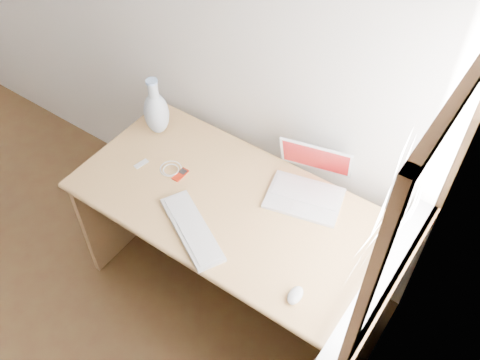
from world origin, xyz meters
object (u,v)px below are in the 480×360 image
Objects in this scene: desk at (241,219)px; external_keyboard at (192,229)px; laptop at (310,186)px; vase at (156,112)px.

external_keyboard reaches higher than desk.
desk is at bearing 110.50° from external_keyboard.
laptop reaches higher than desk.
external_keyboard is 1.35× the size of vase.
laptop is 0.88× the size of external_keyboard.
vase reaches higher than external_keyboard.
external_keyboard is at bearing -97.56° from desk.
laptop is at bearing 31.25° from desk.
desk is 3.33× the size of external_keyboard.
desk is at bearing -8.66° from vase.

